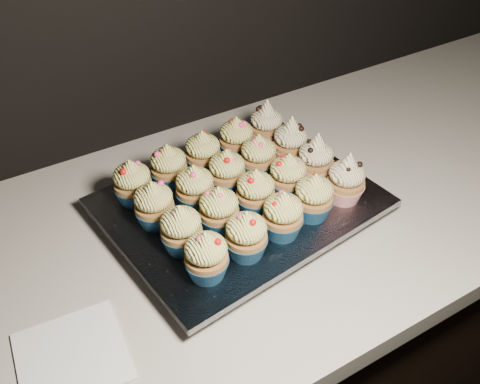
{
  "coord_description": "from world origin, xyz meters",
  "views": [
    {
      "loc": [
        -0.38,
        1.12,
        1.52
      ],
      "look_at": [
        -0.03,
        1.7,
        0.95
      ],
      "focal_mm": 40.0,
      "sensor_mm": 36.0,
      "label": 1
    }
  ],
  "objects": [
    {
      "name": "cupcake_17",
      "position": [
        -0.05,
        1.8,
        0.97
      ],
      "size": [
        0.06,
        0.06,
        0.08
      ],
      "color": "navy",
      "rests_on": "foil_lining"
    },
    {
      "name": "cupcake_13",
      "position": [
        0.03,
        1.74,
        0.97
      ],
      "size": [
        0.06,
        0.06,
        0.08
      ],
      "color": "navy",
      "rests_on": "foil_lining"
    },
    {
      "name": "cupcake_1",
      "position": [
        -0.09,
        1.59,
        0.97
      ],
      "size": [
        0.06,
        0.06,
        0.08
      ],
      "color": "navy",
      "rests_on": "foil_lining"
    },
    {
      "name": "cupcake_0",
      "position": [
        -0.15,
        1.58,
        0.97
      ],
      "size": [
        0.06,
        0.06,
        0.08
      ],
      "color": "navy",
      "rests_on": "foil_lining"
    },
    {
      "name": "cupcake_5",
      "position": [
        -0.16,
        1.65,
        0.97
      ],
      "size": [
        0.06,
        0.06,
        0.08
      ],
      "color": "navy",
      "rests_on": "foil_lining"
    },
    {
      "name": "cabinet",
      "position": [
        0.0,
        1.7,
        0.43
      ],
      "size": [
        2.4,
        0.6,
        0.86
      ],
      "primitive_type": "cube",
      "color": "black",
      "rests_on": "ground"
    },
    {
      "name": "cupcake_14",
      "position": [
        0.1,
        1.75,
        0.97
      ],
      "size": [
        0.06,
        0.06,
        0.1
      ],
      "color": "red",
      "rests_on": "foil_lining"
    },
    {
      "name": "napkin",
      "position": [
        -0.36,
        1.57,
        0.9
      ],
      "size": [
        0.15,
        0.15,
        0.0
      ],
      "primitive_type": "cube",
      "rotation": [
        0.0,
        0.0,
        -0.08
      ],
      "color": "white",
      "rests_on": "worktop"
    },
    {
      "name": "cupcake_2",
      "position": [
        -0.02,
        1.59,
        0.97
      ],
      "size": [
        0.06,
        0.06,
        0.08
      ],
      "color": "navy",
      "rests_on": "foil_lining"
    },
    {
      "name": "cupcake_12",
      "position": [
        -0.04,
        1.73,
        0.97
      ],
      "size": [
        0.06,
        0.06,
        0.08
      ],
      "color": "navy",
      "rests_on": "foil_lining"
    },
    {
      "name": "worktop",
      "position": [
        0.0,
        1.7,
        0.88
      ],
      "size": [
        2.44,
        0.64,
        0.04
      ],
      "primitive_type": "cube",
      "color": "beige",
      "rests_on": "cabinet"
    },
    {
      "name": "baking_tray",
      "position": [
        -0.03,
        1.7,
        0.91
      ],
      "size": [
        0.43,
        0.34,
        0.02
      ],
      "primitive_type": "cube",
      "rotation": [
        0.0,
        0.0,
        0.12
      ],
      "color": "black",
      "rests_on": "worktop"
    },
    {
      "name": "cupcake_8",
      "position": [
        0.04,
        1.67,
        0.97
      ],
      "size": [
        0.06,
        0.06,
        0.08
      ],
      "color": "navy",
      "rests_on": "foil_lining"
    },
    {
      "name": "cupcake_18",
      "position": [
        0.03,
        1.81,
        0.97
      ],
      "size": [
        0.06,
        0.06,
        0.08
      ],
      "color": "navy",
      "rests_on": "foil_lining"
    },
    {
      "name": "cupcake_19",
      "position": [
        0.1,
        1.81,
        0.97
      ],
      "size": [
        0.06,
        0.06,
        0.1
      ],
      "color": "red",
      "rests_on": "foil_lining"
    },
    {
      "name": "cupcake_9",
      "position": [
        0.11,
        1.68,
        0.97
      ],
      "size": [
        0.06,
        0.06,
        0.1
      ],
      "color": "red",
      "rests_on": "foil_lining"
    },
    {
      "name": "cupcake_4",
      "position": [
        0.12,
        1.61,
        0.97
      ],
      "size": [
        0.06,
        0.06,
        0.1
      ],
      "color": "red",
      "rests_on": "foil_lining"
    },
    {
      "name": "cupcake_7",
      "position": [
        -0.02,
        1.66,
        0.97
      ],
      "size": [
        0.06,
        0.06,
        0.08
      ],
      "color": "navy",
      "rests_on": "foil_lining"
    },
    {
      "name": "cupcake_16",
      "position": [
        -0.11,
        1.79,
        0.97
      ],
      "size": [
        0.06,
        0.06,
        0.08
      ],
      "color": "navy",
      "rests_on": "foil_lining"
    },
    {
      "name": "cupcake_3",
      "position": [
        0.05,
        1.61,
        0.97
      ],
      "size": [
        0.06,
        0.06,
        0.08
      ],
      "color": "navy",
      "rests_on": "foil_lining"
    },
    {
      "name": "cupcake_10",
      "position": [
        -0.17,
        1.72,
        0.97
      ],
      "size": [
        0.06,
        0.06,
        0.08
      ],
      "color": "navy",
      "rests_on": "foil_lining"
    },
    {
      "name": "cupcake_15",
      "position": [
        -0.18,
        1.78,
        0.97
      ],
      "size": [
        0.06,
        0.06,
        0.08
      ],
      "color": "navy",
      "rests_on": "foil_lining"
    },
    {
      "name": "cupcake_11",
      "position": [
        -0.1,
        1.72,
        0.97
      ],
      "size": [
        0.06,
        0.06,
        0.08
      ],
      "color": "navy",
      "rests_on": "foil_lining"
    },
    {
      "name": "cupcake_6",
      "position": [
        -0.09,
        1.65,
        0.97
      ],
      "size": [
        0.06,
        0.06,
        0.08
      ],
      "color": "navy",
      "rests_on": "foil_lining"
    },
    {
      "name": "foil_lining",
      "position": [
        -0.03,
        1.7,
        0.93
      ],
      "size": [
        0.46,
        0.38,
        0.01
      ],
      "primitive_type": "cube",
      "rotation": [
        0.0,
        0.0,
        0.12
      ],
      "color": "silver",
      "rests_on": "baking_tray"
    }
  ]
}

